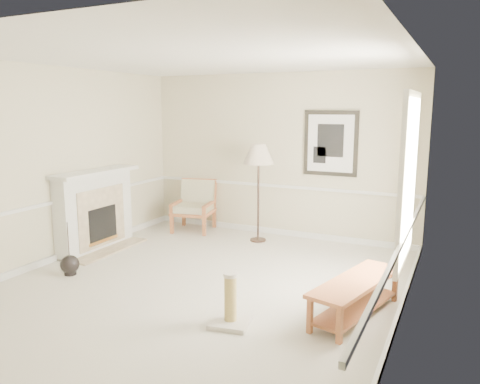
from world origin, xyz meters
name	(u,v)px	position (x,y,z in m)	size (l,w,h in m)	color
ground	(202,283)	(0.00, 0.00, 0.00)	(5.50, 5.50, 0.00)	silver
room	(213,142)	(0.14, 0.08, 1.87)	(5.04, 5.54, 2.92)	beige
fireplace	(96,211)	(-2.34, 0.60, 0.64)	(0.64, 1.64, 1.31)	white
floor_vase	(70,265)	(-1.83, -0.50, 0.14)	(0.26, 0.26, 0.76)	black
armchair	(195,203)	(-1.55, 2.40, 0.51)	(0.85, 0.89, 0.95)	#AC6437
floor_lamp	(259,157)	(-0.14, 2.18, 1.47)	(0.55, 0.55, 1.69)	black
bench	(356,292)	(2.03, -0.10, 0.28)	(0.81, 1.55, 0.42)	#AC6437
scratching_post	(230,308)	(0.87, -0.89, 0.18)	(0.47, 0.47, 0.58)	beige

